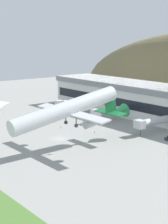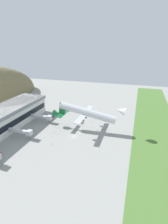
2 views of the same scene
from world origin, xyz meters
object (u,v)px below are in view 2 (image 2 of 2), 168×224
(jetway_2, at_px, (42,117))
(traffic_cone_0, at_px, (52,144))
(service_car_3, at_px, (53,116))
(traffic_cone_1, at_px, (54,132))
(jetway_1, at_px, (21,131))
(service_car_0, at_px, (61,113))
(cargo_airplane, at_px, (86,113))
(fuel_truck, at_px, (67,108))

(jetway_2, xyz_separation_m, traffic_cone_0, (-25.75, -20.71, -3.71))
(service_car_3, relative_size, traffic_cone_1, 7.60)
(jetway_1, distance_m, service_car_3, 35.40)
(traffic_cone_0, bearing_deg, service_car_0, 18.38)
(jetway_1, distance_m, cargo_airplane, 41.20)
(service_car_3, distance_m, traffic_cone_1, 26.74)
(jetway_1, relative_size, fuel_truck, 2.17)
(service_car_0, xyz_separation_m, fuel_truck, (9.49, -1.57, 0.80))
(cargo_airplane, distance_m, service_car_0, 37.25)
(jetway_1, relative_size, cargo_airplane, 0.33)
(cargo_airplane, distance_m, traffic_cone_0, 29.27)
(jetway_1, relative_size, traffic_cone_0, 27.19)
(traffic_cone_1, bearing_deg, service_car_0, 17.03)
(jetway_1, relative_size, traffic_cone_1, 27.19)
(service_car_0, bearing_deg, fuel_truck, -9.38)
(jetway_1, height_order, traffic_cone_1, jetway_1)
(jetway_2, distance_m, fuel_truck, 29.71)
(service_car_0, bearing_deg, traffic_cone_0, -161.62)
(cargo_airplane, height_order, traffic_cone_0, cargo_airplane)
(fuel_truck, xyz_separation_m, traffic_cone_0, (-54.42, -13.36, -1.11))
(service_car_0, height_order, fuel_truck, fuel_truck)
(cargo_airplane, bearing_deg, service_car_0, 52.45)
(service_car_0, distance_m, fuel_truck, 9.65)
(cargo_airplane, bearing_deg, jetway_2, 85.92)
(traffic_cone_0, bearing_deg, jetway_1, 85.33)
(service_car_3, bearing_deg, fuel_truck, -14.67)
(service_car_0, relative_size, traffic_cone_1, 7.45)
(service_car_0, relative_size, service_car_3, 0.98)
(jetway_1, height_order, service_car_3, jetway_1)
(traffic_cone_1, bearing_deg, cargo_airplane, -61.43)
(jetway_2, bearing_deg, jetway_1, 179.40)
(jetway_1, distance_m, traffic_cone_0, 21.35)
(jetway_2, relative_size, fuel_truck, 2.24)
(jetway_1, bearing_deg, traffic_cone_1, -53.58)
(service_car_3, bearing_deg, traffic_cone_0, -154.00)
(service_car_0, distance_m, traffic_cone_0, 47.35)
(cargo_airplane, relative_size, traffic_cone_0, 83.33)
(service_car_0, bearing_deg, jetway_1, 172.06)
(service_car_0, distance_m, traffic_cone_1, 33.08)
(jetway_2, xyz_separation_m, service_car_0, (19.18, -5.78, -3.40))
(fuel_truck, relative_size, traffic_cone_0, 12.52)
(fuel_truck, bearing_deg, traffic_cone_0, -166.21)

